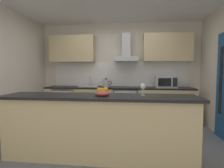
# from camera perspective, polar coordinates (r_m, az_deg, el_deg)

# --- Properties ---
(ground) EXTENTS (5.26, 4.59, 0.02)m
(ground) POSITION_cam_1_polar(r_m,az_deg,el_deg) (3.43, -0.28, -18.53)
(ground) COLOR slate
(wall_back) EXTENTS (5.26, 0.12, 2.60)m
(wall_back) POSITION_cam_1_polar(r_m,az_deg,el_deg) (5.01, 2.27, 3.96)
(wall_back) COLOR silver
(wall_back) RESTS_ON ground
(backsplash_tile) EXTENTS (3.62, 0.02, 0.66)m
(backsplash_tile) POSITION_cam_1_polar(r_m,az_deg,el_deg) (4.94, 2.21, 3.15)
(backsplash_tile) COLOR white
(counter_back) EXTENTS (3.75, 0.60, 0.90)m
(counter_back) POSITION_cam_1_polar(r_m,az_deg,el_deg) (4.71, 1.89, -6.44)
(counter_back) COLOR #D1B784
(counter_back) RESTS_ON ground
(counter_island) EXTENTS (2.87, 0.64, 0.95)m
(counter_island) POSITION_cam_1_polar(r_m,az_deg,el_deg) (2.77, -4.35, -13.31)
(counter_island) COLOR #D1B784
(counter_island) RESTS_ON ground
(upper_cabinets) EXTENTS (3.70, 0.32, 0.70)m
(upper_cabinets) POSITION_cam_1_polar(r_m,az_deg,el_deg) (4.82, 2.08, 11.23)
(upper_cabinets) COLOR #D1B784
(oven) EXTENTS (0.60, 0.62, 0.80)m
(oven) POSITION_cam_1_polar(r_m,az_deg,el_deg) (4.67, 4.38, -6.41)
(oven) COLOR slate
(oven) RESTS_ON ground
(refrigerator) EXTENTS (0.58, 0.60, 0.85)m
(refrigerator) POSITION_cam_1_polar(r_m,az_deg,el_deg) (5.00, -14.26, -6.25)
(refrigerator) COLOR white
(refrigerator) RESTS_ON ground
(microwave) EXTENTS (0.50, 0.38, 0.30)m
(microwave) POSITION_cam_1_polar(r_m,az_deg,el_deg) (4.64, 16.67, 0.70)
(microwave) COLOR #B7BABC
(microwave) RESTS_ON counter_back
(sink) EXTENTS (0.50, 0.40, 0.26)m
(sink) POSITION_cam_1_polar(r_m,az_deg,el_deg) (4.75, -7.11, -0.55)
(sink) COLOR silver
(sink) RESTS_ON counter_back
(kettle) EXTENTS (0.29, 0.15, 0.24)m
(kettle) POSITION_cam_1_polar(r_m,az_deg,el_deg) (4.62, -1.89, 0.30)
(kettle) COLOR #B7BABC
(kettle) RESTS_ON counter_back
(range_hood) EXTENTS (0.62, 0.45, 0.72)m
(range_hood) POSITION_cam_1_polar(r_m,az_deg,el_deg) (4.75, 4.53, 9.84)
(range_hood) COLOR #B7BABC
(wine_glass) EXTENTS (0.08, 0.08, 0.18)m
(wine_glass) POSITION_cam_1_polar(r_m,az_deg,el_deg) (2.68, 9.74, -0.97)
(wine_glass) COLOR silver
(wine_glass) RESTS_ON counter_island
(fruit_bowl) EXTENTS (0.22, 0.22, 0.13)m
(fruit_bowl) POSITION_cam_1_polar(r_m,az_deg,el_deg) (2.61, -3.07, -2.77)
(fruit_bowl) COLOR #B24C47
(fruit_bowl) RESTS_ON counter_island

